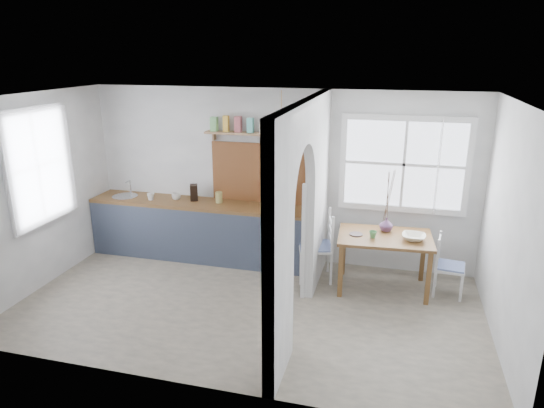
% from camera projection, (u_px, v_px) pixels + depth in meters
% --- Properties ---
extents(floor, '(5.80, 3.20, 0.01)m').
position_uv_depth(floor, '(248.00, 306.00, 6.17)').
color(floor, gray).
rests_on(floor, ground).
extents(ceiling, '(5.80, 3.20, 0.01)m').
position_uv_depth(ceiling, '(244.00, 98.00, 5.38)').
color(ceiling, silver).
rests_on(ceiling, walls).
extents(walls, '(5.81, 3.21, 2.60)m').
position_uv_depth(walls, '(246.00, 209.00, 5.77)').
color(walls, silver).
rests_on(walls, floor).
extents(partition, '(0.12, 3.20, 2.60)m').
position_uv_depth(partition, '(305.00, 200.00, 5.61)').
color(partition, silver).
rests_on(partition, floor).
extents(kitchen_window, '(0.10, 1.16, 1.50)m').
position_uv_depth(kitchen_window, '(37.00, 167.00, 6.36)').
color(kitchen_window, white).
rests_on(kitchen_window, walls).
extents(nook_window, '(1.76, 0.10, 1.30)m').
position_uv_depth(nook_window, '(404.00, 165.00, 6.69)').
color(nook_window, white).
rests_on(nook_window, walls).
extents(counter, '(3.50, 0.60, 0.90)m').
position_uv_depth(counter, '(203.00, 229.00, 7.52)').
color(counter, brown).
rests_on(counter, floor).
extents(sink, '(0.40, 0.40, 0.02)m').
position_uv_depth(sink, '(125.00, 197.00, 7.68)').
color(sink, '#B6BABF').
rests_on(sink, counter).
extents(backsplash, '(1.65, 0.03, 0.90)m').
position_uv_depth(backsplash, '(265.00, 173.00, 7.26)').
color(backsplash, brown).
rests_on(backsplash, walls).
extents(shelf, '(1.75, 0.20, 0.21)m').
position_uv_depth(shelf, '(263.00, 130.00, 6.98)').
color(shelf, '#9C7150').
rests_on(shelf, walls).
extents(pendant_lamp, '(0.26, 0.26, 0.16)m').
position_uv_depth(pendant_lamp, '(281.00, 144.00, 6.62)').
color(pendant_lamp, beige).
rests_on(pendant_lamp, ceiling).
extents(utensil_rail, '(0.02, 0.50, 0.02)m').
position_uv_depth(utensil_rail, '(310.00, 181.00, 6.41)').
color(utensil_rail, '#B6BABF').
rests_on(utensil_rail, partition).
extents(dining_table, '(1.27, 0.89, 0.76)m').
position_uv_depth(dining_table, '(383.00, 262.00, 6.52)').
color(dining_table, brown).
rests_on(dining_table, floor).
extents(chair_left, '(0.55, 0.55, 1.00)m').
position_uv_depth(chair_left, '(315.00, 246.00, 6.78)').
color(chair_left, silver).
rests_on(chair_left, floor).
extents(chair_right, '(0.42, 0.42, 0.81)m').
position_uv_depth(chair_right, '(450.00, 266.00, 6.35)').
color(chair_right, silver).
rests_on(chair_right, floor).
extents(kettle, '(0.20, 0.17, 0.21)m').
position_uv_depth(kettle, '(274.00, 202.00, 7.01)').
color(kettle, silver).
rests_on(kettle, counter).
extents(mug_a, '(0.12, 0.12, 0.11)m').
position_uv_depth(mug_a, '(151.00, 197.00, 7.47)').
color(mug_a, silver).
rests_on(mug_a, counter).
extents(mug_b, '(0.15, 0.15, 0.11)m').
position_uv_depth(mug_b, '(176.00, 196.00, 7.49)').
color(mug_b, silver).
rests_on(mug_b, counter).
extents(knife_block, '(0.16, 0.19, 0.24)m').
position_uv_depth(knife_block, '(194.00, 193.00, 7.44)').
color(knife_block, black).
rests_on(knife_block, counter).
extents(jar, '(0.12, 0.12, 0.17)m').
position_uv_depth(jar, '(219.00, 197.00, 7.33)').
color(jar, tan).
rests_on(jar, counter).
extents(towel_magenta, '(0.02, 0.03, 0.57)m').
position_uv_depth(towel_magenta, '(307.00, 261.00, 6.83)').
color(towel_magenta, '#C9236E').
rests_on(towel_magenta, counter).
extents(towel_orange, '(0.02, 0.03, 0.55)m').
position_uv_depth(towel_orange, '(307.00, 262.00, 6.83)').
color(towel_orange, orange).
rests_on(towel_orange, counter).
extents(bowl, '(0.32, 0.32, 0.07)m').
position_uv_depth(bowl, '(414.00, 237.00, 6.27)').
color(bowl, white).
rests_on(bowl, dining_table).
extents(table_cup, '(0.12, 0.12, 0.09)m').
position_uv_depth(table_cup, '(373.00, 234.00, 6.33)').
color(table_cup, '#4E9457').
rests_on(table_cup, dining_table).
extents(plate, '(0.23, 0.23, 0.01)m').
position_uv_depth(plate, '(356.00, 234.00, 6.45)').
color(plate, '#3B2D2B').
rests_on(plate, dining_table).
extents(vase, '(0.24, 0.24, 0.19)m').
position_uv_depth(vase, '(386.00, 224.00, 6.56)').
color(vase, '#5F3C67').
rests_on(vase, dining_table).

